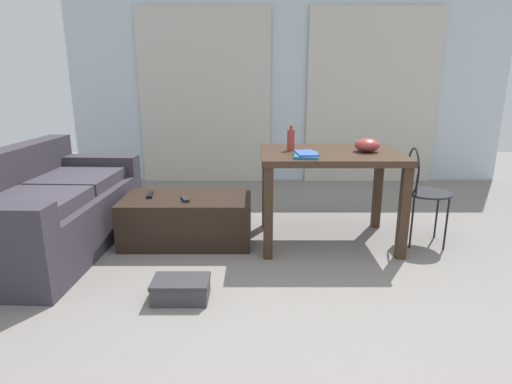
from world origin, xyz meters
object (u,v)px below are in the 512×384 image
at_px(wire_chair, 419,185).
at_px(tv_remote_primary, 184,199).
at_px(couch, 45,211).
at_px(bottle_near, 289,140).
at_px(shoebox, 180,289).
at_px(bowl, 365,145).
at_px(coffee_table, 186,219).
at_px(craft_table, 328,166).
at_px(book_stack, 305,155).
at_px(tv_remote_secondary, 148,195).

height_order(wire_chair, tv_remote_primary, wire_chair).
height_order(couch, wire_chair, wire_chair).
distance_m(bottle_near, shoebox, 1.50).
relative_size(bowl, shoebox, 0.56).
bearing_deg(bowl, bottle_near, 174.24).
relative_size(couch, coffee_table, 1.75).
bearing_deg(craft_table, coffee_table, 179.76).
bearing_deg(coffee_table, bowl, -0.22).
xyz_separation_m(craft_table, wire_chair, (0.73, -0.04, -0.15)).
bearing_deg(bowl, shoebox, -144.34).
bearing_deg(coffee_table, shoebox, -83.80).
distance_m(bowl, shoebox, 1.82).
height_order(coffee_table, craft_table, craft_table).
height_order(bottle_near, book_stack, bottle_near).
bearing_deg(bowl, wire_chair, -4.52).
distance_m(coffee_table, wire_chair, 1.93).
bearing_deg(bottle_near, tv_remote_primary, -170.26).
relative_size(craft_table, tv_remote_secondary, 6.61).
relative_size(bowl, tv_remote_primary, 1.37).
bearing_deg(wire_chair, bowl, 175.48).
relative_size(couch, craft_table, 1.66).
height_order(wire_chair, tv_remote_secondary, wire_chair).
distance_m(coffee_table, book_stack, 1.14).
xyz_separation_m(couch, bowl, (2.55, 0.14, 0.50)).
bearing_deg(couch, coffee_table, 7.39).
bearing_deg(craft_table, shoebox, -137.61).
distance_m(craft_table, bowl, 0.34).
distance_m(bottle_near, bowl, 0.61).
height_order(bowl, shoebox, bowl).
height_order(coffee_table, shoebox, coffee_table).
height_order(couch, craft_table, couch).
xyz_separation_m(wire_chair, bowl, (-0.44, 0.04, 0.32)).
xyz_separation_m(bowl, tv_remote_secondary, (-1.77, 0.04, -0.42)).
distance_m(wire_chair, bowl, 0.55).
bearing_deg(bowl, couch, -176.94).
height_order(wire_chair, book_stack, wire_chair).
bearing_deg(wire_chair, tv_remote_secondary, 178.04).
xyz_separation_m(bottle_near, shoebox, (-0.75, -1.03, -0.78)).
bearing_deg(coffee_table, book_stack, -12.67).
xyz_separation_m(wire_chair, bottle_near, (-1.05, 0.10, 0.35)).
relative_size(wire_chair, tv_remote_secondary, 4.76).
distance_m(coffee_table, bowl, 1.59).
bearing_deg(craft_table, couch, -176.54).
bearing_deg(tv_remote_primary, bowl, -17.61).
relative_size(bottle_near, shoebox, 0.58).
bearing_deg(bowl, book_stack, -157.74).
bearing_deg(shoebox, couch, 145.18).
relative_size(bottle_near, tv_remote_secondary, 1.20).
bearing_deg(bowl, tv_remote_primary, -176.65).
height_order(coffee_table, wire_chair, wire_chair).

